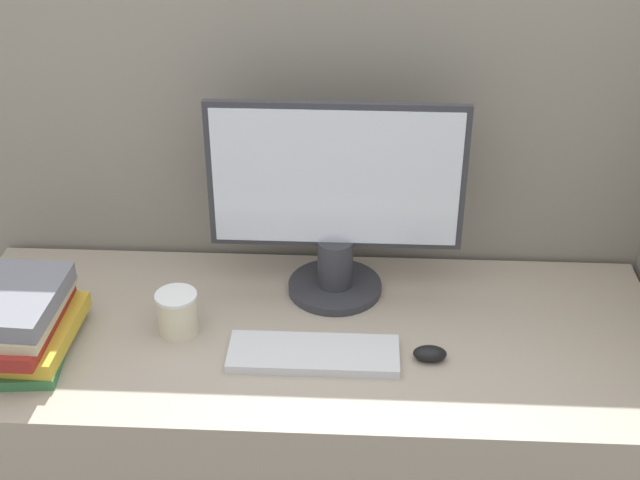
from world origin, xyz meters
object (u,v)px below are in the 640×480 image
object	(u,v)px
mouse	(430,354)
coffee_cup	(177,313)
keyboard	(314,354)
monitor	(336,206)
book_stack	(13,320)

from	to	relation	value
mouse	coffee_cup	bearing A→B (deg)	172.49
keyboard	monitor	bearing A→B (deg)	82.10
keyboard	book_stack	bearing A→B (deg)	-179.73
monitor	coffee_cup	size ratio (longest dim) A/B	5.83
coffee_cup	keyboard	bearing A→B (deg)	-14.61
mouse	book_stack	size ratio (longest dim) A/B	0.24
keyboard	book_stack	distance (m)	0.64
coffee_cup	book_stack	world-z (taller)	book_stack
monitor	coffee_cup	distance (m)	0.43
keyboard	coffee_cup	world-z (taller)	coffee_cup
keyboard	mouse	distance (m)	0.25
mouse	coffee_cup	distance (m)	0.56
mouse	coffee_cup	world-z (taller)	coffee_cup
keyboard	coffee_cup	size ratio (longest dim) A/B	3.69
monitor	mouse	xyz separation A→B (m)	(0.21, -0.26, -0.21)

